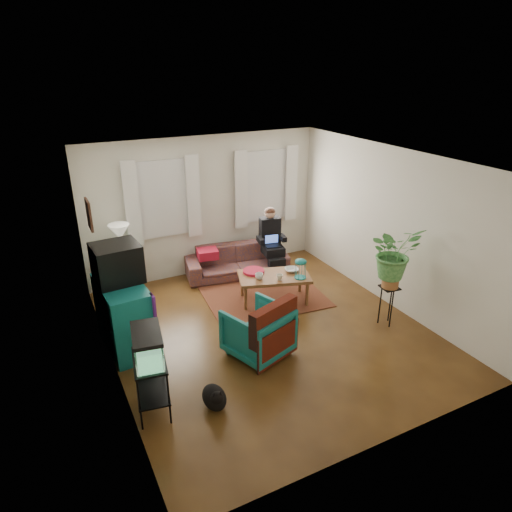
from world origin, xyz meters
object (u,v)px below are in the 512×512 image
aquarium_stand (152,385)px  armchair (258,329)px  dresser (124,316)px  sofa (237,256)px  plant_stand (387,305)px  side_table (125,276)px  coffee_table (274,288)px

aquarium_stand → armchair: bearing=25.4°
dresser → armchair: 1.90m
sofa → aquarium_stand: (-2.42, -2.93, -0.02)m
sofa → dresser: size_ratio=1.72×
aquarium_stand → plant_stand: bearing=13.4°
armchair → dresser: bearing=-51.7°
side_table → armchair: (1.26, -2.64, 0.06)m
side_table → aquarium_stand: aquarium_stand is taller
side_table → aquarium_stand: 3.11m
dresser → plant_stand: (3.74, -1.22, -0.18)m
sofa → side_table: sofa is taller
side_table → armchair: armchair is taller
side_table → aquarium_stand: size_ratio=0.96×
aquarium_stand → sofa: bearing=60.0°
dresser → coffee_table: bearing=0.4°
sofa → aquarium_stand: sofa is taller
side_table → aquarium_stand: bearing=-96.5°
coffee_table → plant_stand: plant_stand is taller
sofa → armchair: bearing=-97.8°
coffee_table → plant_stand: bearing=-31.4°
armchair → coffee_table: armchair is taller
sofa → dresser: 2.82m
side_table → coffee_table: (2.19, -1.41, -0.10)m
side_table → plant_stand: (3.40, -2.84, -0.02)m
sofa → armchair: 2.61m
aquarium_stand → coffee_table: aquarium_stand is taller
sofa → aquarium_stand: 3.80m
dresser → armchair: (1.60, -1.02, -0.10)m
sofa → dresser: dresser is taller
sofa → coffee_table: (0.12, -1.25, -0.13)m
coffee_table → sofa: bearing=113.8°
sofa → coffee_table: bearing=-74.1°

